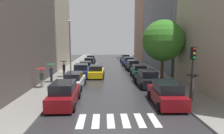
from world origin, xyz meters
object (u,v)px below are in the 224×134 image
object	(u,v)px
parked_car_right_nearest	(166,94)
lamp_post_left	(70,44)
parked_car_left_nearest	(64,94)
traffic_light_right_corner	(193,63)
parked_car_left_third	(81,71)
pedestrian_foreground	(192,83)
pedestrian_by_kerb	(42,74)
pedestrian_far_side	(64,65)
parked_car_right_third	(139,71)
parked_car_left_second	(74,81)
parked_car_right_fourth	(133,65)
pedestrian_near_tree	(51,69)
parked_car_left_sixth	(91,59)
parked_car_right_fifth	(128,62)
parked_car_left_fourth	(86,67)
taxi_midroad	(96,72)
street_tree_right	(163,41)
parked_car_right_sixth	(125,59)
parked_car_right_second	(147,79)
parked_car_left_fifth	(89,62)

from	to	relation	value
parked_car_right_nearest	lamp_post_left	world-z (taller)	lamp_post_left
parked_car_left_nearest	traffic_light_right_corner	world-z (taller)	traffic_light_right_corner
parked_car_left_nearest	parked_car_left_third	xyz separation A→B (m)	(0.00, 11.52, -0.00)
pedestrian_foreground	traffic_light_right_corner	xyz separation A→B (m)	(-0.53, -1.06, 1.64)
pedestrian_by_kerb	pedestrian_far_side	xyz separation A→B (m)	(1.02, 5.95, 0.13)
parked_car_right_third	traffic_light_right_corner	world-z (taller)	traffic_light_right_corner
parked_car_left_second	lamp_post_left	xyz separation A→B (m)	(-1.61, 7.61, 3.67)
pedestrian_far_side	parked_car_right_fourth	bearing A→B (deg)	157.59
parked_car_left_third	parked_car_right_fourth	world-z (taller)	parked_car_left_third
pedestrian_foreground	pedestrian_near_tree	xyz separation A→B (m)	(-12.86, 7.76, -0.00)
parked_car_left_sixth	traffic_light_right_corner	size ratio (longest dim) A/B	1.06
parked_car_right_fifth	pedestrian_by_kerb	size ratio (longest dim) A/B	2.27
parked_car_left_fourth	parked_car_right_fourth	distance (m)	7.78
parked_car_left_third	taxi_midroad	bearing A→B (deg)	-92.87
parked_car_right_fifth	street_tree_right	distance (m)	16.34
parked_car_left_second	pedestrian_foreground	xyz separation A→B (m)	(9.92, -5.47, 0.88)
parked_car_right_nearest	lamp_post_left	xyz separation A→B (m)	(-9.47, 13.29, 3.60)
parked_car_left_fourth	street_tree_right	distance (m)	14.03
parked_car_right_sixth	pedestrian_near_tree	world-z (taller)	pedestrian_near_tree
parked_car_left_sixth	parked_car_right_fifth	world-z (taller)	parked_car_right_fifth
parked_car_right_nearest	lamp_post_left	size ratio (longest dim) A/B	0.62
parked_car_left_nearest	pedestrian_near_tree	size ratio (longest dim) A/B	2.28
parked_car_right_fifth	parked_car_right_sixth	distance (m)	5.59
taxi_midroad	pedestrian_near_tree	bearing A→B (deg)	128.11
parked_car_right_fourth	parked_car_left_second	bearing A→B (deg)	145.07
parked_car_left_sixth	parked_car_right_second	world-z (taller)	parked_car_right_second
parked_car_left_sixth	parked_car_right_fourth	bearing A→B (deg)	-147.90
pedestrian_near_tree	street_tree_right	bearing A→B (deg)	136.62
parked_car_right_nearest	pedestrian_foreground	bearing A→B (deg)	-83.09
parked_car_left_nearest	pedestrian_near_tree	distance (m)	8.40
taxi_midroad	parked_car_left_sixth	bearing A→B (deg)	7.99
parked_car_left_fourth	pedestrian_foreground	distance (m)	19.50
parked_car_right_fourth	pedestrian_foreground	distance (m)	17.66
parked_car_right_third	parked_car_right_sixth	world-z (taller)	parked_car_right_sixth
parked_car_right_nearest	pedestrian_foreground	xyz separation A→B (m)	(2.06, 0.22, 0.81)
parked_car_right_fifth	parked_car_right_fourth	bearing A→B (deg)	178.25
parked_car_left_nearest	parked_car_left_sixth	bearing A→B (deg)	-0.64
parked_car_left_second	parked_car_left_sixth	world-z (taller)	parked_car_left_second
lamp_post_left	parked_car_left_nearest	bearing A→B (deg)	-82.73
parked_car_left_fourth	pedestrian_foreground	world-z (taller)	pedestrian_foreground
parked_car_right_nearest	pedestrian_far_side	bearing A→B (deg)	42.63
pedestrian_foreground	lamp_post_left	bearing A→B (deg)	-164.75
parked_car_left_second	lamp_post_left	distance (m)	8.60
parked_car_left_nearest	parked_car_left_fifth	distance (m)	23.47
parked_car_right_fourth	parked_car_left_third	bearing A→B (deg)	125.94
pedestrian_far_side	street_tree_right	world-z (taller)	street_tree_right
parked_car_left_third	street_tree_right	world-z (taller)	street_tree_right
taxi_midroad	parked_car_right_fifth	bearing A→B (deg)	-24.15
parked_car_left_fifth	parked_car_right_sixth	xyz separation A→B (m)	(7.72, 5.44, 0.08)
street_tree_right	lamp_post_left	bearing A→B (deg)	154.36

